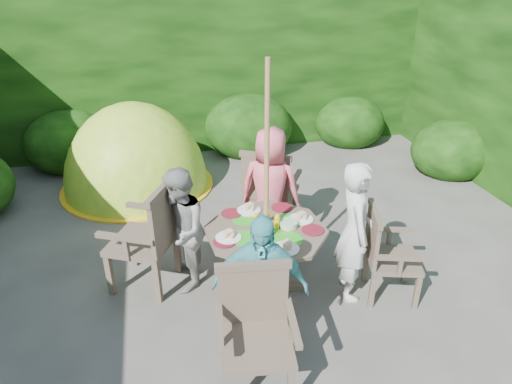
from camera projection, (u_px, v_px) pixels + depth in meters
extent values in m
plane|color=#47443F|center=(261.00, 273.00, 4.67)|extent=(60.00, 60.00, 0.00)
cube|color=black|center=(205.00, 70.00, 7.59)|extent=(9.00, 1.00, 2.50)
cylinder|color=#45392D|center=(266.00, 261.00, 4.32)|extent=(0.11, 0.11, 0.63)
cube|color=#45392D|center=(265.00, 285.00, 4.45)|extent=(0.83, 0.34, 0.06)
cube|color=#45392D|center=(265.00, 285.00, 4.45)|extent=(0.34, 0.83, 0.06)
cylinder|color=#45392D|center=(266.00, 231.00, 4.17)|extent=(1.44, 1.44, 0.04)
cylinder|color=green|center=(242.00, 238.00, 4.03)|extent=(0.26, 0.26, 0.00)
cylinder|color=green|center=(288.00, 239.00, 4.00)|extent=(0.26, 0.26, 0.00)
cylinder|color=green|center=(245.00, 219.00, 4.33)|extent=(0.26, 0.26, 0.00)
cylinder|color=green|center=(289.00, 220.00, 4.30)|extent=(0.26, 0.26, 0.00)
cylinder|color=green|center=(266.00, 229.00, 4.16)|extent=(0.26, 0.26, 0.00)
cylinder|color=white|center=(301.00, 219.00, 4.31)|extent=(0.23, 0.23, 0.01)
cylinder|color=white|center=(249.00, 210.00, 4.46)|extent=(0.23, 0.23, 0.01)
cylinder|color=white|center=(228.00, 237.00, 4.02)|extent=(0.23, 0.23, 0.01)
cylinder|color=white|center=(286.00, 249.00, 3.86)|extent=(0.23, 0.23, 0.01)
cylinder|color=red|center=(313.00, 230.00, 4.13)|extent=(0.20, 0.20, 0.01)
cylinder|color=red|center=(281.00, 207.00, 4.52)|extent=(0.20, 0.20, 0.01)
cylinder|color=red|center=(232.00, 213.00, 4.41)|extent=(0.20, 0.20, 0.01)
cylinder|color=red|center=(225.00, 242.00, 3.96)|extent=(0.20, 0.20, 0.01)
cylinder|color=red|center=(279.00, 254.00, 3.79)|extent=(0.20, 0.20, 0.01)
cylinder|color=#509D3C|center=(288.00, 224.00, 4.18)|extent=(0.17, 0.17, 0.06)
cylinder|color=olive|center=(266.00, 187.00, 3.97)|extent=(0.06, 0.06, 2.20)
cube|color=#45392D|center=(393.00, 260.00, 4.21)|extent=(0.57, 0.58, 0.05)
cube|color=#45392D|center=(417.00, 291.00, 4.11)|extent=(0.06, 0.06, 0.38)
cube|color=#45392D|center=(407.00, 265.00, 4.47)|extent=(0.06, 0.06, 0.38)
cube|color=#45392D|center=(372.00, 290.00, 4.13)|extent=(0.06, 0.06, 0.38)
cube|color=#45392D|center=(365.00, 264.00, 4.49)|extent=(0.06, 0.06, 0.38)
cube|color=#45392D|center=(372.00, 236.00, 4.11)|extent=(0.17, 0.46, 0.45)
cube|color=#45392D|center=(402.00, 258.00, 3.92)|extent=(0.45, 0.17, 0.04)
cube|color=#45392D|center=(390.00, 229.00, 4.34)|extent=(0.45, 0.17, 0.04)
cube|color=#45392D|center=(142.00, 242.00, 4.33)|extent=(0.74, 0.75, 0.05)
cube|color=#45392D|center=(133.00, 246.00, 4.70)|extent=(0.07, 0.07, 0.46)
cube|color=#45392D|center=(110.00, 274.00, 4.28)|extent=(0.07, 0.07, 0.46)
cube|color=#45392D|center=(177.00, 252.00, 4.60)|extent=(0.07, 0.07, 0.46)
cube|color=#45392D|center=(157.00, 281.00, 4.18)|extent=(0.07, 0.07, 0.46)
cube|color=#45392D|center=(165.00, 218.00, 4.15)|extent=(0.29, 0.53, 0.55)
cube|color=#45392D|center=(152.00, 207.00, 4.48)|extent=(0.52, 0.29, 0.04)
cube|color=#45392D|center=(125.00, 238.00, 3.99)|extent=(0.52, 0.29, 0.04)
cube|color=#45392D|center=(271.00, 192.00, 5.32)|extent=(0.73, 0.73, 0.05)
cube|color=#45392D|center=(294.00, 204.00, 5.55)|extent=(0.07, 0.07, 0.44)
cube|color=#45392D|center=(259.00, 198.00, 5.68)|extent=(0.07, 0.07, 0.44)
cube|color=#45392D|center=(285.00, 222.00, 5.16)|extent=(0.07, 0.07, 0.44)
cube|color=#45392D|center=(246.00, 216.00, 5.29)|extent=(0.07, 0.07, 0.44)
cube|color=#45392D|center=(265.00, 179.00, 4.98)|extent=(0.48, 0.32, 0.52)
cube|color=#45392D|center=(295.00, 179.00, 5.15)|extent=(0.32, 0.47, 0.04)
cube|color=#45392D|center=(249.00, 173.00, 5.30)|extent=(0.32, 0.47, 0.04)
cube|color=#45392D|center=(257.00, 346.00, 3.23)|extent=(0.57, 0.55, 0.05)
cube|color=#45392D|center=(226.00, 347.00, 3.50)|extent=(0.05, 0.05, 0.41)
cube|color=#45392D|center=(281.00, 343.00, 3.53)|extent=(0.05, 0.05, 0.41)
cube|color=#45392D|center=(253.00, 295.00, 3.32)|extent=(0.51, 0.10, 0.49)
cube|color=#45392D|center=(220.00, 327.00, 3.12)|extent=(0.11, 0.49, 0.04)
cube|color=#45392D|center=(293.00, 322.00, 3.16)|extent=(0.11, 0.49, 0.04)
imported|color=silver|center=(354.00, 232.00, 4.11)|extent=(0.42, 0.55, 1.35)
imported|color=gray|center=(180.00, 231.00, 4.24)|extent=(0.50, 0.62, 1.22)
imported|color=#E25D6E|center=(270.00, 189.00, 4.87)|extent=(0.79, 0.71, 1.36)
imported|color=#4CABB1|center=(260.00, 288.00, 3.47)|extent=(0.80, 0.51, 1.26)
ellipsoid|color=#7CC826|center=(139.00, 186.00, 6.48)|extent=(2.14, 2.14, 2.41)
ellipsoid|color=black|center=(144.00, 208.00, 5.91)|extent=(0.71, 0.42, 0.83)
cylinder|color=yellow|center=(139.00, 185.00, 6.48)|extent=(2.10, 2.10, 0.03)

